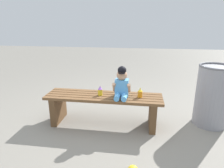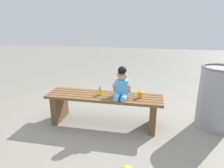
{
  "view_description": "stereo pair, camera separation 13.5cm",
  "coord_description": "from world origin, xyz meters",
  "px_view_note": "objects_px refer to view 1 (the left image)",
  "views": [
    {
      "loc": [
        0.47,
        -2.43,
        1.38
      ],
      "look_at": [
        0.12,
        -0.05,
        0.6
      ],
      "focal_mm": 31.83,
      "sensor_mm": 36.0,
      "label": 1
    },
    {
      "loc": [
        0.6,
        -2.41,
        1.38
      ],
      "look_at": [
        0.12,
        -0.05,
        0.6
      ],
      "focal_mm": 31.83,
      "sensor_mm": 36.0,
      "label": 2
    }
  ],
  "objects_px": {
    "park_bench": "(104,105)",
    "sippy_cup_left": "(100,91)",
    "child_figure": "(122,84)",
    "trash_bin": "(213,95)",
    "sippy_cup_right": "(140,93)"
  },
  "relations": [
    {
      "from": "park_bench",
      "to": "sippy_cup_right",
      "type": "relative_size",
      "value": 12.5
    },
    {
      "from": "sippy_cup_right",
      "to": "trash_bin",
      "type": "bearing_deg",
      "value": 12.71
    },
    {
      "from": "park_bench",
      "to": "sippy_cup_left",
      "type": "relative_size",
      "value": 12.5
    },
    {
      "from": "sippy_cup_left",
      "to": "trash_bin",
      "type": "relative_size",
      "value": 0.15
    },
    {
      "from": "sippy_cup_right",
      "to": "trash_bin",
      "type": "xyz_separation_m",
      "value": [
        0.97,
        0.22,
        -0.06
      ]
    },
    {
      "from": "park_bench",
      "to": "child_figure",
      "type": "bearing_deg",
      "value": -3.11
    },
    {
      "from": "child_figure",
      "to": "trash_bin",
      "type": "bearing_deg",
      "value": 10.66
    },
    {
      "from": "trash_bin",
      "to": "sippy_cup_left",
      "type": "bearing_deg",
      "value": -171.69
    },
    {
      "from": "child_figure",
      "to": "sippy_cup_right",
      "type": "xyz_separation_m",
      "value": [
        0.24,
        0.01,
        -0.12
      ]
    },
    {
      "from": "child_figure",
      "to": "sippy_cup_right",
      "type": "relative_size",
      "value": 3.26
    },
    {
      "from": "park_bench",
      "to": "sippy_cup_left",
      "type": "height_order",
      "value": "sippy_cup_left"
    },
    {
      "from": "park_bench",
      "to": "child_figure",
      "type": "distance_m",
      "value": 0.4
    },
    {
      "from": "child_figure",
      "to": "sippy_cup_left",
      "type": "xyz_separation_m",
      "value": [
        -0.29,
        0.01,
        -0.12
      ]
    },
    {
      "from": "sippy_cup_left",
      "to": "sippy_cup_right",
      "type": "distance_m",
      "value": 0.53
    },
    {
      "from": "child_figure",
      "to": "sippy_cup_left",
      "type": "height_order",
      "value": "child_figure"
    }
  ]
}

